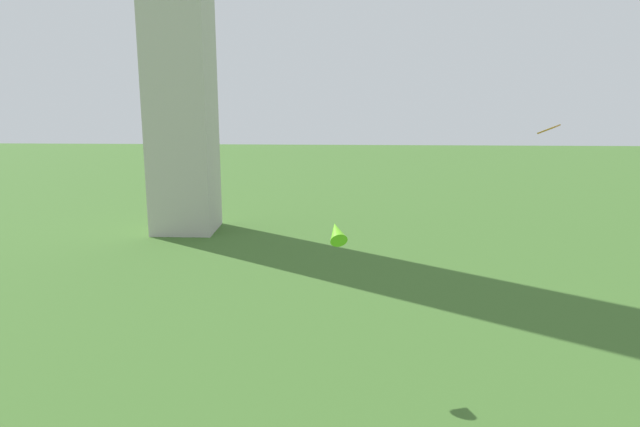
% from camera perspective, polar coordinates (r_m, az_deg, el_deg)
% --- Properties ---
extents(kite_flying_1, '(1.10, 1.25, 0.36)m').
position_cam_1_polar(kite_flying_1, '(25.99, 20.77, 7.45)').
color(kite_flying_1, '#B4761D').
extents(kite_flying_3, '(1.01, 1.39, 1.16)m').
position_cam_1_polar(kite_flying_3, '(25.26, 1.58, -1.75)').
color(kite_flying_3, '#63C71E').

